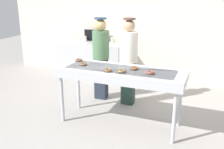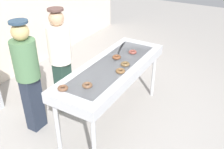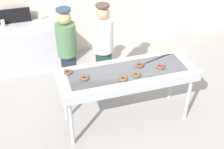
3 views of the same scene
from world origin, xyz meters
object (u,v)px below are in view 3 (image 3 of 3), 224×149
at_px(chocolate_donut_4, 85,78).
at_px(worker_baker, 103,45).
at_px(chocolate_donut_1, 161,66).
at_px(chocolate_donut_3, 123,78).
at_px(prep_counter, 21,49).
at_px(menu_display, 15,16).
at_px(chocolate_donut_5, 68,72).
at_px(worker_assistant, 67,50).
at_px(paper_cup_1, 40,17).
at_px(chocolate_donut_2, 136,75).
at_px(paper_cup_0, 3,23).
at_px(fryer_conveyor, 127,75).
at_px(chocolate_donut_0, 140,65).

relative_size(chocolate_donut_4, worker_baker, 0.08).
height_order(chocolate_donut_1, chocolate_donut_4, same).
xyz_separation_m(chocolate_donut_3, prep_counter, (-1.38, 2.21, -0.51)).
bearing_deg(menu_display, prep_counter, -90.00).
bearing_deg(chocolate_donut_5, chocolate_donut_1, -10.81).
relative_size(chocolate_donut_4, chocolate_donut_5, 1.00).
distance_m(worker_assistant, paper_cup_1, 1.39).
distance_m(chocolate_donut_2, paper_cup_0, 2.95).
distance_m(chocolate_donut_2, worker_baker, 1.01).
distance_m(worker_assistant, menu_display, 1.58).
height_order(chocolate_donut_1, paper_cup_0, paper_cup_0).
relative_size(chocolate_donut_3, worker_assistant, 0.08).
distance_m(fryer_conveyor, menu_display, 2.73).
bearing_deg(chocolate_donut_1, chocolate_donut_4, 177.76).
distance_m(chocolate_donut_4, chocolate_donut_5, 0.29).
bearing_deg(menu_display, chocolate_donut_5, -72.25).
bearing_deg(worker_assistant, chocolate_donut_5, 85.81).
relative_size(chocolate_donut_3, chocolate_donut_4, 1.00).
bearing_deg(chocolate_donut_5, chocolate_donut_4, -46.79).
bearing_deg(chocolate_donut_3, chocolate_donut_2, 10.12).
relative_size(fryer_conveyor, chocolate_donut_5, 16.12).
bearing_deg(fryer_conveyor, chocolate_donut_1, -7.54).
bearing_deg(chocolate_donut_0, worker_baker, 114.40).
xyz_separation_m(fryer_conveyor, menu_display, (-1.51, 2.27, 0.19)).
height_order(chocolate_donut_2, prep_counter, chocolate_donut_2).
distance_m(chocolate_donut_1, paper_cup_1, 2.78).
bearing_deg(chocolate_donut_4, chocolate_donut_5, 133.21).
bearing_deg(worker_assistant, chocolate_donut_1, 146.73).
height_order(fryer_conveyor, chocolate_donut_0, chocolate_donut_0).
height_order(chocolate_donut_1, worker_baker, worker_baker).
xyz_separation_m(chocolate_donut_4, menu_display, (-0.86, 2.29, 0.09)).
bearing_deg(chocolate_donut_4, paper_cup_0, 116.60).
bearing_deg(paper_cup_0, worker_assistant, -51.71).
distance_m(chocolate_donut_2, chocolate_donut_4, 0.74).
xyz_separation_m(worker_baker, prep_counter, (-1.37, 1.18, -0.49)).
height_order(worker_baker, paper_cup_1, worker_baker).
xyz_separation_m(chocolate_donut_3, worker_baker, (-0.01, 1.03, -0.02)).
height_order(chocolate_donut_4, worker_baker, worker_baker).
distance_m(chocolate_donut_4, paper_cup_1, 2.31).
height_order(worker_baker, prep_counter, worker_baker).
distance_m(chocolate_donut_0, chocolate_donut_1, 0.31).
bearing_deg(chocolate_donut_0, paper_cup_1, 119.66).
distance_m(chocolate_donut_1, chocolate_donut_5, 1.37).
xyz_separation_m(chocolate_donut_1, menu_display, (-2.01, 2.33, 0.09)).
bearing_deg(worker_assistant, fryer_conveyor, 134.05).
bearing_deg(worker_baker, prep_counter, -51.11).
relative_size(chocolate_donut_1, chocolate_donut_4, 1.00).
bearing_deg(paper_cup_0, fryer_conveyor, -51.22).
xyz_separation_m(fryer_conveyor, worker_assistant, (-0.74, 0.89, 0.06)).
bearing_deg(worker_baker, chocolate_donut_1, 114.92).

